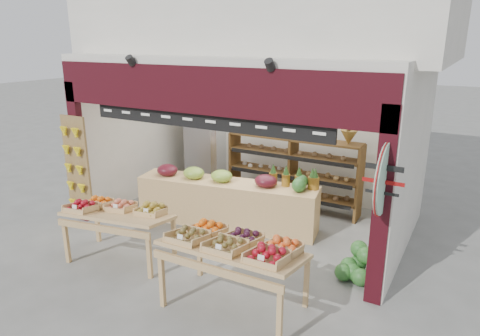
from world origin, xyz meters
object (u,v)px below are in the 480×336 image
display_table_right (234,245)px  watermelon_pile (361,267)px  refrigerator (207,146)px  cardboard_stack (202,198)px  display_table_left (115,211)px  back_shelving (293,155)px  mid_counter (226,201)px

display_table_right → watermelon_pile: bearing=50.2°
display_table_right → watermelon_pile: (1.26, 1.52, -0.71)m
refrigerator → display_table_right: size_ratio=1.09×
cardboard_stack → watermelon_pile: size_ratio=1.38×
refrigerator → display_table_right: 4.93m
display_table_left → display_table_right: display_table_right is taller
cardboard_stack → display_table_left: 2.36m
refrigerator → cardboard_stack: (0.77, -1.32, -0.74)m
back_shelving → watermelon_pile: back_shelving is taller
refrigerator → mid_counter: refrigerator is taller
cardboard_stack → display_table_right: 3.48m
cardboard_stack → back_shelving: bearing=34.1°
refrigerator → display_table_right: (3.03, -3.89, -0.10)m
refrigerator → display_table_left: refrigerator is taller
cardboard_stack → display_table_right: (2.26, -2.56, 0.64)m
refrigerator → display_table_left: size_ratio=1.14×
display_table_left → back_shelving: bearing=64.4°
back_shelving → mid_counter: back_shelving is taller
mid_counter → display_table_right: bearing=-56.4°
mid_counter → refrigerator: bearing=132.7°
mid_counter → display_table_left: 2.13m
refrigerator → cardboard_stack: bearing=-72.9°
display_table_left → display_table_right: (2.33, -0.26, 0.12)m
back_shelving → refrigerator: 2.33m
refrigerator → cardboard_stack: 1.70m
back_shelving → mid_counter: size_ratio=0.81×
refrigerator → mid_counter: 2.39m
refrigerator → mid_counter: (1.58, -1.71, -0.51)m
display_table_left → display_table_right: 2.34m
mid_counter → watermelon_pile: 2.80m
refrigerator → watermelon_pile: bearing=-41.9°
mid_counter → display_table_right: 2.64m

